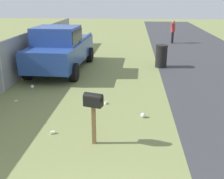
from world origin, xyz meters
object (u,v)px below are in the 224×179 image
object	(u,v)px
mailbox	(93,104)
pickup_truck	(60,47)
pedestrian	(173,30)
trash_bin	(161,56)

from	to	relation	value
mailbox	pickup_truck	xyz separation A→B (m)	(6.50, 2.50, 0.09)
mailbox	pedestrian	world-z (taller)	pedestrian
pedestrian	trash_bin	bearing A→B (deg)	-75.20
mailbox	pickup_truck	distance (m)	6.96
pickup_truck	pedestrian	xyz separation A→B (m)	(8.25, -6.17, -0.16)
pickup_truck	trash_bin	world-z (taller)	pickup_truck
pedestrian	mailbox	bearing A→B (deg)	-77.86
trash_bin	pedestrian	distance (m)	7.36
pickup_truck	pedestrian	size ratio (longest dim) A/B	3.25
pickup_truck	mailbox	bearing A→B (deg)	22.53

